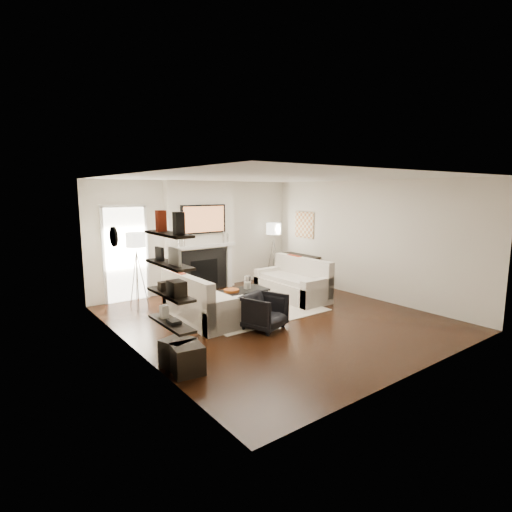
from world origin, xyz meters
TOP-DOWN VIEW (x-y plane):
  - room_envelope at (0.00, 0.00)m, footprint 6.00×6.00m
  - chimney_breast at (0.00, 2.88)m, footprint 1.80×0.25m
  - fireplace_surround at (0.00, 2.74)m, footprint 1.30×0.02m
  - firebox at (0.00, 2.73)m, footprint 0.75×0.02m
  - mantel_pilaster_l at (-0.72, 2.71)m, footprint 0.12×0.08m
  - mantel_pilaster_r at (0.72, 2.71)m, footprint 0.12×0.08m
  - mantel_shelf at (0.00, 2.69)m, footprint 1.70×0.18m
  - tv_body at (0.00, 2.71)m, footprint 1.20×0.06m
  - tv_screen at (0.00, 2.68)m, footprint 1.10×0.00m
  - candlestick_l_tall at (-0.55, 2.70)m, footprint 0.04×0.04m
  - candlestick_l_short at (-0.68, 2.70)m, footprint 0.04×0.04m
  - candlestick_r_tall at (0.55, 2.70)m, footprint 0.04×0.04m
  - candlestick_r_short at (0.68, 2.70)m, footprint 0.04×0.04m
  - hallway_panel at (-1.85, 2.98)m, footprint 0.90×0.02m
  - door_trim_l at (-2.33, 2.96)m, footprint 0.06×0.06m
  - door_trim_r at (-1.37, 2.96)m, footprint 0.06×0.06m
  - door_trim_top at (-1.85, 2.96)m, footprint 1.02×0.06m
  - rug at (-0.01, 0.68)m, footprint 2.60×2.00m
  - loveseat_left_base at (-1.19, 0.70)m, footprint 0.85×1.80m
  - loveseat_left_back at (-1.53, 0.70)m, footprint 0.18×1.80m
  - loveseat_left_arm_n at (-1.19, -0.11)m, footprint 0.85×0.18m
  - loveseat_left_arm_s at (-1.19, 1.51)m, footprint 0.85×0.18m
  - loveseat_left_cushion at (-1.14, 0.70)m, footprint 0.63×1.44m
  - pillow_left_orange at (-1.53, 1.00)m, footprint 0.10×0.42m
  - pillow_left_charcoal at (-1.53, 0.40)m, footprint 0.10×0.40m
  - loveseat_right_base at (1.24, 0.87)m, footprint 0.85×1.80m
  - loveseat_right_back at (1.57, 0.87)m, footprint 0.18×1.80m
  - loveseat_right_arm_n at (1.24, 0.06)m, footprint 0.85×0.18m
  - loveseat_right_arm_s at (1.24, 1.68)m, footprint 0.85×0.18m
  - loveseat_right_cushion at (1.19, 0.87)m, footprint 0.63×1.44m
  - pillow_right_orange at (1.57, 1.17)m, footprint 0.10×0.42m
  - pillow_right_charcoal at (1.57, 0.57)m, footprint 0.10×0.40m
  - coffee_table at (-0.18, 0.86)m, footprint 1.10×0.55m
  - coffee_leg_nw at (-0.68, 0.64)m, footprint 0.02×0.02m
  - coffee_leg_ne at (0.32, 0.64)m, footprint 0.02×0.02m
  - coffee_leg_sw at (-0.68, 1.08)m, footprint 0.02×0.02m
  - coffee_leg_se at (0.32, 1.08)m, footprint 0.02×0.02m
  - hurricane_glass at (-0.03, 0.86)m, footprint 0.15×0.15m
  - hurricane_candle at (-0.03, 0.86)m, footprint 0.11×0.11m
  - copper_bowl at (-0.43, 0.86)m, footprint 0.32×0.32m
  - armchair at (-0.54, -0.36)m, footprint 0.85×0.82m
  - lamp_left_post at (-1.85, 2.31)m, footprint 0.02×0.02m
  - lamp_left_shade at (-1.85, 2.31)m, footprint 0.40×0.40m
  - lamp_left_leg_a at (-1.74, 2.31)m, footprint 0.25×0.02m
  - lamp_left_leg_b at (-1.91, 2.40)m, footprint 0.14×0.22m
  - lamp_left_leg_c at (-1.91, 2.21)m, footprint 0.14×0.22m
  - lamp_right_post at (2.05, 2.54)m, footprint 0.02×0.02m
  - lamp_right_shade at (2.05, 2.54)m, footprint 0.40×0.40m
  - lamp_right_leg_a at (2.16, 2.54)m, footprint 0.25×0.02m
  - lamp_right_leg_b at (2.00, 2.63)m, footprint 0.14×0.22m
  - lamp_right_leg_c at (1.99, 2.44)m, footprint 0.14×0.22m
  - console_top at (2.57, 2.01)m, footprint 0.35×1.20m
  - console_leg_n at (2.57, 1.46)m, footprint 0.30×0.04m
  - console_leg_s at (2.57, 2.56)m, footprint 0.30×0.04m
  - wall_art at (2.73, 2.05)m, footprint 0.03×0.70m
  - shelf_bottom at (-2.62, -1.00)m, footprint 0.25×1.00m
  - shelf_lower at (-2.62, -1.00)m, footprint 0.25×1.00m
  - shelf_upper at (-2.62, -1.00)m, footprint 0.25×1.00m
  - shelf_top at (-2.62, -1.00)m, footprint 0.25×1.00m
  - decor_magfile_a at (-2.62, -1.32)m, footprint 0.12×0.10m
  - decor_magfile_b at (-2.62, -0.79)m, footprint 0.12×0.10m
  - decor_frame_a at (-2.62, -1.17)m, footprint 0.04×0.30m
  - decor_frame_b at (-2.62, -0.70)m, footprint 0.04×0.22m
  - decor_wine_rack at (-2.62, -1.20)m, footprint 0.18×0.25m
  - decor_box_small at (-2.62, -0.82)m, footprint 0.15×0.12m
  - decor_books at (-2.62, -1.08)m, footprint 0.14×0.20m
  - decor_box_tall at (-2.62, -0.78)m, footprint 0.10×0.10m
  - clock_rim at (-2.73, 0.90)m, footprint 0.04×0.34m
  - clock_face at (-2.71, 0.90)m, footprint 0.01×0.29m
  - ottoman_near at (-2.47, -0.87)m, footprint 0.50×0.50m
  - ottoman_far at (-2.47, -1.14)m, footprint 0.46×0.46m

SIDE VIEW (x-z plane):
  - rug at x=-0.01m, z-range 0.00..0.01m
  - coffee_leg_nw at x=-0.68m, z-range 0.00..0.38m
  - coffee_leg_ne at x=0.32m, z-range 0.00..0.38m
  - coffee_leg_sw at x=-0.68m, z-range 0.00..0.38m
  - coffee_leg_se at x=0.32m, z-range 0.00..0.38m
  - ottoman_near at x=-2.47m, z-range 0.00..0.40m
  - ottoman_far at x=-2.47m, z-range 0.00..0.40m
  - loveseat_left_base at x=-1.19m, z-range 0.00..0.42m
  - loveseat_right_base at x=1.24m, z-range 0.00..0.42m
  - loveseat_left_arm_n at x=-1.19m, z-range 0.00..0.60m
  - loveseat_left_arm_s at x=-1.19m, z-range 0.00..0.60m
  - loveseat_right_arm_n at x=1.24m, z-range 0.00..0.60m
  - loveseat_right_arm_s at x=1.24m, z-range 0.00..0.60m
  - armchair at x=-0.54m, z-range 0.00..0.69m
  - console_leg_n at x=2.57m, z-range 0.00..0.71m
  - console_leg_s at x=2.57m, z-range 0.00..0.71m
  - coffee_table at x=-0.18m, z-range 0.38..0.42m
  - copper_bowl at x=-0.43m, z-range 0.42..0.47m
  - firebox at x=0.00m, z-range 0.12..0.78m
  - loveseat_left_cushion at x=-1.14m, z-range 0.42..0.52m
  - loveseat_right_cushion at x=1.19m, z-range 0.42..0.52m
  - hurricane_candle at x=-0.03m, z-range 0.42..0.57m
  - fireplace_surround at x=0.00m, z-range 0.00..1.04m
  - loveseat_left_back at x=-1.53m, z-range 0.13..0.93m
  - loveseat_right_back at x=1.57m, z-range 0.13..0.93m
  - mantel_pilaster_l at x=-0.72m, z-range 0.00..1.10m
  - mantel_pilaster_r at x=0.72m, z-range 0.00..1.10m
  - hurricane_glass at x=-0.03m, z-range 0.43..0.69m
  - lamp_left_leg_a at x=-1.74m, z-range -0.02..1.22m
  - lamp_left_leg_b at x=-1.91m, z-range -0.02..1.22m
  - lamp_left_leg_c at x=-1.91m, z-range -0.02..1.22m
  - lamp_right_leg_a at x=2.16m, z-range -0.02..1.22m
  - lamp_right_leg_b at x=2.00m, z-range -0.02..1.22m
  - lamp_right_leg_c at x=1.99m, z-range -0.02..1.22m
  - lamp_left_post at x=-1.85m, z-range 0.00..1.20m
  - lamp_right_post at x=2.05m, z-range 0.00..1.20m
  - shelf_bottom at x=-2.62m, z-range 0.68..0.72m
  - pillow_left_charcoal at x=-1.53m, z-range 0.52..0.92m
  - pillow_right_charcoal at x=1.57m, z-range 0.52..0.92m
  - pillow_left_orange at x=-1.53m, z-range 0.52..0.94m
  - pillow_right_orange at x=1.57m, z-range 0.52..0.94m
  - console_top at x=2.57m, z-range 0.71..0.75m
  - decor_books at x=-2.62m, z-range 0.72..0.77m
  - decor_box_tall at x=-2.62m, z-range 0.72..0.90m
  - door_trim_l at x=-2.33m, z-range -0.03..2.13m
  - door_trim_r at x=-1.37m, z-range -0.03..2.13m
  - hallway_panel at x=-1.85m, z-range 0.00..2.10m
  - shelf_lower at x=-2.62m, z-range 1.08..1.12m
  - mantel_shelf at x=0.00m, z-range 1.09..1.16m
  - decor_box_small at x=-2.62m, z-range 1.12..1.24m
  - decor_wine_rack at x=-2.62m, z-range 1.12..1.32m
  - candlestick_l_short at x=-0.68m, z-range 1.15..1.40m
  - candlestick_r_short at x=0.68m, z-range 1.15..1.40m
  - candlestick_l_tall at x=-0.55m, z-range 1.16..1.45m
  - candlestick_r_tall at x=0.55m, z-range 1.16..1.45m
  - room_envelope at x=0.00m, z-range -1.65..4.35m
  - chimney_breast at x=0.00m, z-range 0.00..2.70m
  - lamp_left_shade at x=-1.85m, z-range 1.30..1.60m
  - lamp_right_shade at x=2.05m, z-range 1.30..1.60m
  - shelf_upper at x=-2.62m, z-range 1.48..1.52m
  - wall_art at x=2.73m, z-range 1.20..1.90m
  - decor_frame_b at x=-2.62m, z-range 1.52..1.70m
  - decor_frame_a at x=-2.62m, z-range 1.52..1.74m
  - clock_rim at x=-2.73m, z-range 1.53..1.87m
  - clock_face at x=-2.71m, z-range 1.55..1.84m
  - tv_screen at x=0.00m, z-range 1.47..2.09m
  - tv_body at x=0.00m, z-range 1.43..2.13m
  - shelf_top at x=-2.62m, z-range 1.88..1.92m
  - decor_magfile_a at x=-2.62m, z-range 1.92..2.20m
  - decor_magfile_b at x=-2.62m, z-range 1.92..2.20m
  - door_trim_top at x=-1.85m, z-range 2.10..2.16m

